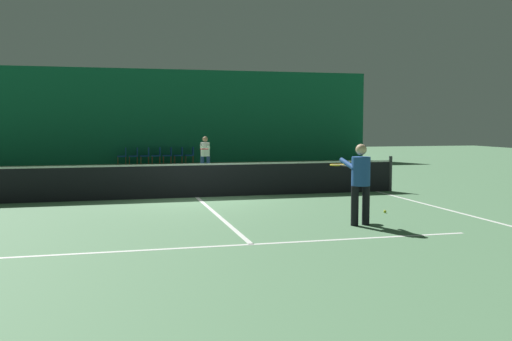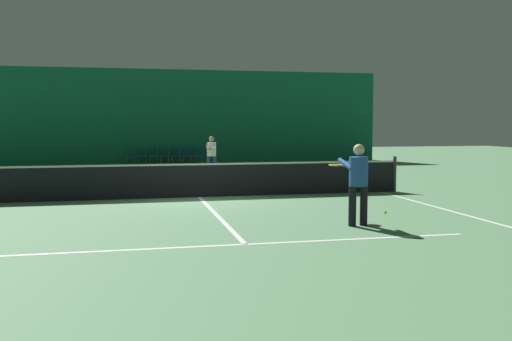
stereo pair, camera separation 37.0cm
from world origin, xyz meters
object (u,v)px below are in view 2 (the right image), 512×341
courtside_chair_0 (132,155)px  tennis_ball (385,212)px  player_far (212,153)px  courtside_chair_5 (188,154)px  courtside_chair_1 (144,154)px  courtside_chair_2 (155,154)px  courtside_chair_3 (166,154)px  tennis_net (199,179)px  courtside_chair_4 (177,154)px  player_near (357,178)px  courtside_chair_6 (199,154)px

courtside_chair_0 → tennis_ball: bearing=17.8°
player_far → courtside_chair_5: size_ratio=1.84×
courtside_chair_0 → player_far: bearing=24.0°
courtside_chair_1 → courtside_chair_2: size_ratio=1.00×
courtside_chair_1 → courtside_chair_3: size_ratio=1.00×
courtside_chair_3 → courtside_chair_2: bearing=-90.0°
player_far → courtside_chair_3: 6.95m
courtside_chair_2 → courtside_chair_5: (1.69, 0.00, 0.00)m
courtside_chair_1 → tennis_net: bearing=4.9°
tennis_net → courtside_chair_0: bearing=97.2°
tennis_net → courtside_chair_4: size_ratio=14.29×
courtside_chair_4 → courtside_chair_3: bearing=-90.0°
player_far → courtside_chair_2: (-1.90, 6.81, -0.42)m
courtside_chair_0 → courtside_chair_3: same height
tennis_net → courtside_chair_3: (-0.02, 13.44, -0.03)m
tennis_net → courtside_chair_1: bearing=94.9°
player_far → courtside_chair_4: (-0.78, 6.81, -0.42)m
courtside_chair_1 → courtside_chair_2: bearing=90.0°
tennis_net → player_far: player_far is taller
player_near → courtside_chair_3: size_ratio=1.97×
courtside_chair_5 → courtside_chair_0: bearing=-90.0°
courtside_chair_3 → courtside_chair_4: size_ratio=1.00×
courtside_chair_0 → courtside_chair_1: 0.56m
courtside_chair_6 → tennis_net: bearing=-7.1°
player_near → courtside_chair_2: bearing=3.5°
player_far → courtside_chair_0: size_ratio=1.84×
courtside_chair_6 → courtside_chair_3: bearing=-90.0°
courtside_chair_3 → courtside_chair_5: (1.13, 0.00, 0.00)m
player_far → courtside_chair_3: bearing=-157.4°
player_far → courtside_chair_1: size_ratio=1.84×
courtside_chair_3 → courtside_chair_0: bearing=-90.0°
player_far → courtside_chair_2: bearing=-152.9°
courtside_chair_4 → tennis_ball: courtside_chair_4 is taller
player_far → courtside_chair_5: player_far is taller
player_far → courtside_chair_6: player_far is taller
courtside_chair_0 → courtside_chair_3: 1.69m
player_near → courtside_chair_5: size_ratio=1.97×
courtside_chair_5 → courtside_chair_6: bearing=90.0°
tennis_net → courtside_chair_5: size_ratio=14.29×
player_far → courtside_chair_2: player_far is taller
courtside_chair_4 → tennis_net: bearing=-2.3°
courtside_chair_6 → courtside_chair_2: bearing=-90.0°
courtside_chair_5 → courtside_chair_3: bearing=-90.0°
tennis_net → courtside_chair_1: 13.48m
tennis_net → courtside_chair_2: tennis_net is taller
tennis_net → courtside_chair_5: 13.48m
tennis_net → tennis_ball: bearing=-45.0°
tennis_net → courtside_chair_4: bearing=87.7°
courtside_chair_0 → courtside_chair_6: (3.38, 0.00, 0.00)m
courtside_chair_5 → tennis_ball: courtside_chair_5 is taller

